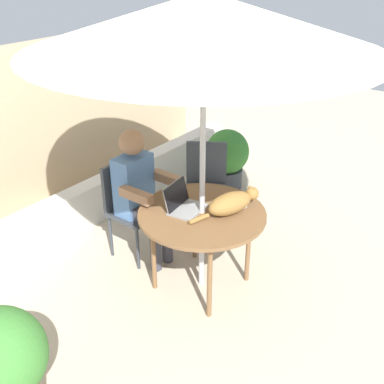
{
  "coord_description": "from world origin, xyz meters",
  "views": [
    {
      "loc": [
        -2.62,
        -1.89,
        2.62
      ],
      "look_at": [
        0.0,
        0.1,
        0.87
      ],
      "focal_mm": 43.96,
      "sensor_mm": 36.0,
      "label": 1
    }
  ],
  "objects_px": {
    "chair_occupied": "(128,201)",
    "potted_plant_near_fence": "(227,157)",
    "potted_plant_by_chair": "(1,369)",
    "patio_table": "(202,218)",
    "laptop": "(182,202)",
    "person_seated": "(140,190)",
    "patio_umbrella": "(204,21)",
    "chair_empty": "(206,180)",
    "cat": "(232,203)"
  },
  "relations": [
    {
      "from": "chair_occupied",
      "to": "potted_plant_by_chair",
      "type": "relative_size",
      "value": 1.01
    },
    {
      "from": "chair_occupied",
      "to": "laptop",
      "type": "xyz_separation_m",
      "value": [
        -0.05,
        -0.67,
        0.24
      ]
    },
    {
      "from": "cat",
      "to": "potted_plant_by_chair",
      "type": "bearing_deg",
      "value": 172.4
    },
    {
      "from": "chair_occupied",
      "to": "person_seated",
      "type": "xyz_separation_m",
      "value": [
        0.0,
        -0.16,
        0.17
      ]
    },
    {
      "from": "laptop",
      "to": "potted_plant_by_chair",
      "type": "distance_m",
      "value": 1.76
    },
    {
      "from": "patio_table",
      "to": "person_seated",
      "type": "bearing_deg",
      "value": 90.0
    },
    {
      "from": "patio_table",
      "to": "potted_plant_near_fence",
      "type": "xyz_separation_m",
      "value": [
        1.67,
        0.85,
        -0.27
      ]
    },
    {
      "from": "chair_occupied",
      "to": "person_seated",
      "type": "relative_size",
      "value": 0.73
    },
    {
      "from": "laptop",
      "to": "potted_plant_near_fence",
      "type": "distance_m",
      "value": 1.89
    },
    {
      "from": "chair_empty",
      "to": "person_seated",
      "type": "distance_m",
      "value": 0.81
    },
    {
      "from": "patio_table",
      "to": "laptop",
      "type": "xyz_separation_m",
      "value": [
        -0.05,
        0.16,
        0.12
      ]
    },
    {
      "from": "laptop",
      "to": "person_seated",
      "type": "bearing_deg",
      "value": 84.14
    },
    {
      "from": "patio_umbrella",
      "to": "person_seated",
      "type": "relative_size",
      "value": 1.99
    },
    {
      "from": "person_seated",
      "to": "potted_plant_by_chair",
      "type": "xyz_separation_m",
      "value": [
        -1.8,
        -0.6,
        -0.18
      ]
    },
    {
      "from": "chair_occupied",
      "to": "patio_umbrella",
      "type": "bearing_deg",
      "value": -90.0
    },
    {
      "from": "patio_table",
      "to": "cat",
      "type": "bearing_deg",
      "value": -51.82
    },
    {
      "from": "person_seated",
      "to": "laptop",
      "type": "xyz_separation_m",
      "value": [
        -0.05,
        -0.51,
        0.08
      ]
    },
    {
      "from": "patio_umbrella",
      "to": "potted_plant_near_fence",
      "type": "xyz_separation_m",
      "value": [
        1.67,
        0.85,
        -1.77
      ]
    },
    {
      "from": "patio_table",
      "to": "potted_plant_near_fence",
      "type": "bearing_deg",
      "value": 26.92
    },
    {
      "from": "chair_occupied",
      "to": "person_seated",
      "type": "distance_m",
      "value": 0.23
    },
    {
      "from": "laptop",
      "to": "potted_plant_near_fence",
      "type": "bearing_deg",
      "value": 21.69
    },
    {
      "from": "chair_occupied",
      "to": "person_seated",
      "type": "bearing_deg",
      "value": -90.0
    },
    {
      "from": "patio_umbrella",
      "to": "chair_empty",
      "type": "xyz_separation_m",
      "value": [
        0.78,
        0.52,
        -1.63
      ]
    },
    {
      "from": "patio_table",
      "to": "chair_empty",
      "type": "distance_m",
      "value": 0.94
    },
    {
      "from": "patio_umbrella",
      "to": "laptop",
      "type": "height_order",
      "value": "patio_umbrella"
    },
    {
      "from": "potted_plant_near_fence",
      "to": "potted_plant_by_chair",
      "type": "height_order",
      "value": "potted_plant_by_chair"
    },
    {
      "from": "laptop",
      "to": "cat",
      "type": "relative_size",
      "value": 0.53
    },
    {
      "from": "patio_table",
      "to": "laptop",
      "type": "height_order",
      "value": "laptop"
    },
    {
      "from": "chair_occupied",
      "to": "laptop",
      "type": "bearing_deg",
      "value": -94.48
    },
    {
      "from": "laptop",
      "to": "patio_table",
      "type": "bearing_deg",
      "value": -72.22
    },
    {
      "from": "patio_table",
      "to": "person_seated",
      "type": "xyz_separation_m",
      "value": [
        0.0,
        0.67,
        0.05
      ]
    },
    {
      "from": "chair_occupied",
      "to": "potted_plant_near_fence",
      "type": "height_order",
      "value": "chair_occupied"
    },
    {
      "from": "potted_plant_near_fence",
      "to": "patio_table",
      "type": "bearing_deg",
      "value": -153.08
    },
    {
      "from": "chair_empty",
      "to": "potted_plant_by_chair",
      "type": "bearing_deg",
      "value": -170.16
    },
    {
      "from": "patio_umbrella",
      "to": "person_seated",
      "type": "distance_m",
      "value": 1.61
    },
    {
      "from": "chair_occupied",
      "to": "laptop",
      "type": "height_order",
      "value": "laptop"
    },
    {
      "from": "potted_plant_near_fence",
      "to": "potted_plant_by_chair",
      "type": "distance_m",
      "value": 3.55
    },
    {
      "from": "patio_umbrella",
      "to": "cat",
      "type": "distance_m",
      "value": 1.38
    },
    {
      "from": "person_seated",
      "to": "potted_plant_near_fence",
      "type": "relative_size",
      "value": 1.73
    },
    {
      "from": "chair_empty",
      "to": "patio_umbrella",
      "type": "bearing_deg",
      "value": -146.39
    },
    {
      "from": "person_seated",
      "to": "chair_occupied",
      "type": "bearing_deg",
      "value": 90.0
    },
    {
      "from": "patio_umbrella",
      "to": "chair_empty",
      "type": "distance_m",
      "value": 1.88
    },
    {
      "from": "chair_empty",
      "to": "potted_plant_by_chair",
      "type": "relative_size",
      "value": 1.01
    },
    {
      "from": "patio_table",
      "to": "chair_empty",
      "type": "bearing_deg",
      "value": 33.61
    },
    {
      "from": "person_seated",
      "to": "potted_plant_near_fence",
      "type": "distance_m",
      "value": 1.71
    },
    {
      "from": "patio_umbrella",
      "to": "potted_plant_by_chair",
      "type": "height_order",
      "value": "patio_umbrella"
    },
    {
      "from": "potted_plant_near_fence",
      "to": "potted_plant_by_chair",
      "type": "xyz_separation_m",
      "value": [
        -3.46,
        -0.78,
        0.13
      ]
    },
    {
      "from": "patio_umbrella",
      "to": "cat",
      "type": "bearing_deg",
      "value": -51.82
    },
    {
      "from": "patio_umbrella",
      "to": "chair_occupied",
      "type": "relative_size",
      "value": 2.73
    },
    {
      "from": "chair_occupied",
      "to": "laptop",
      "type": "relative_size",
      "value": 2.74
    }
  ]
}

